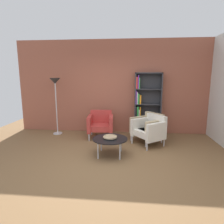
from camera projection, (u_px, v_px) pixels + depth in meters
name	position (u px, v px, depth m)	size (l,w,h in m)	color
ground_plane	(108.00, 165.00, 3.95)	(8.32, 8.32, 0.00)	brown
brick_back_panel	(117.00, 87.00, 6.09)	(6.40, 0.12, 2.90)	#9E5642
bookshelf_tall	(145.00, 105.00, 5.90)	(0.80, 0.30, 1.90)	#333338
coffee_table_low	(110.00, 140.00, 4.39)	(0.80, 0.80, 0.40)	black
decorative_bowl	(110.00, 137.00, 4.38)	(0.32, 0.32, 0.05)	tan
armchair_near_window	(150.00, 129.00, 5.06)	(0.94, 0.95, 0.78)	white
armchair_corner_red	(101.00, 124.00, 5.67)	(0.77, 0.71, 0.78)	#B73833
armchair_spare_guest	(148.00, 127.00, 5.31)	(0.94, 0.95, 0.78)	#C6B289
floor_lamp_torchiere	(55.00, 88.00, 5.81)	(0.32, 0.32, 1.74)	silver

